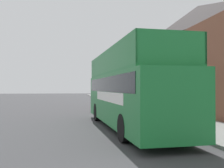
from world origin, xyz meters
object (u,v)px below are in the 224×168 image
at_px(tour_bus, 128,93).
at_px(parked_car_ahead_of_bus, 118,104).
at_px(lamp_post_third, 127,77).
at_px(lamp_post_second, 155,68).

relative_size(tour_bus, parked_car_ahead_of_bus, 2.69).
distance_m(tour_bus, lamp_post_third, 12.41).
relative_size(parked_car_ahead_of_bus, lamp_post_third, 0.97).
bearing_deg(lamp_post_third, lamp_post_second, -90.80).
bearing_deg(tour_bus, parked_car_ahead_of_bus, 80.70).
relative_size(tour_bus, lamp_post_second, 2.41).
distance_m(lamp_post_second, lamp_post_third, 8.87).
bearing_deg(tour_bus, lamp_post_third, 74.91).
height_order(tour_bus, lamp_post_third, lamp_post_third).
height_order(tour_bus, lamp_post_second, lamp_post_second).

